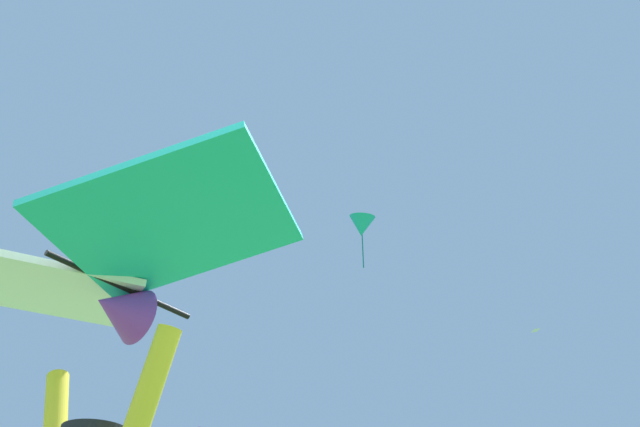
# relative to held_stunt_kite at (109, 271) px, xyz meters

# --- Properties ---
(held_stunt_kite) EXTENTS (1.91, 1.01, 0.41)m
(held_stunt_kite) POSITION_rel_held_stunt_kite_xyz_m (0.00, 0.00, 0.00)
(held_stunt_kite) COLOR black
(distant_kite_white_mid_right) EXTENTS (0.54, 0.52, 0.21)m
(distant_kite_white_mid_right) POSITION_rel_held_stunt_kite_xyz_m (-10.21, 33.74, 15.08)
(distant_kite_white_mid_right) COLOR white
(distant_kite_teal_overhead_distant) EXTENTS (1.35, 1.36, 2.72)m
(distant_kite_teal_overhead_distant) POSITION_rel_held_stunt_kite_xyz_m (-11.22, 18.13, 14.51)
(distant_kite_teal_overhead_distant) COLOR #19B2AD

